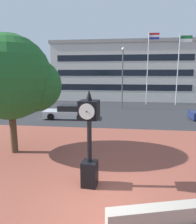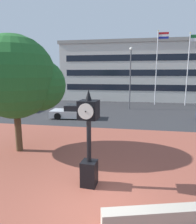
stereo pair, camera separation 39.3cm
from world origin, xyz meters
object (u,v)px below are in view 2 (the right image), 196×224
(civic_building, at_px, (132,71))
(street_lamp_post, at_px, (130,72))
(car_street_far, at_px, (75,112))
(street_clock, at_px, (89,141))
(flagpole_secondary, at_px, (189,64))
(plaza_tree, at_px, (20,79))
(flagpole_primary, at_px, (157,64))
(car_street_mid, at_px, (16,106))

(civic_building, height_order, street_lamp_post, civic_building)
(car_street_far, bearing_deg, street_clock, -163.73)
(flagpole_secondary, relative_size, civic_building, 0.41)
(civic_building, xyz_separation_m, street_lamp_post, (-0.03, -13.97, -0.23))
(street_clock, xyz_separation_m, plaza_tree, (-4.32, 2.95, 2.12))
(plaza_tree, bearing_deg, street_clock, -34.36)
(civic_building, bearing_deg, plaza_tree, -100.65)
(street_clock, relative_size, plaza_tree, 0.59)
(flagpole_secondary, height_order, street_lamp_post, flagpole_secondary)
(street_clock, relative_size, flagpole_primary, 0.38)
(street_clock, bearing_deg, car_street_mid, 134.14)
(car_street_far, distance_m, street_lamp_post, 8.68)
(car_street_far, height_order, flagpole_secondary, flagpole_secondary)
(car_street_far, distance_m, civic_building, 21.03)
(car_street_mid, distance_m, car_street_far, 7.97)
(street_lamp_post, bearing_deg, street_clock, -93.31)
(car_street_far, xyz_separation_m, street_lamp_post, (4.94, 6.08, 3.74))
(car_street_mid, height_order, street_lamp_post, street_lamp_post)
(street_clock, xyz_separation_m, flagpole_primary, (4.40, 21.58, 3.71))
(plaza_tree, xyz_separation_m, flagpole_primary, (8.71, 18.63, 1.59))
(car_street_far, bearing_deg, car_street_mid, 69.81)
(flagpole_primary, bearing_deg, flagpole_secondary, 0.00)
(flagpole_primary, relative_size, street_lamp_post, 1.36)
(plaza_tree, xyz_separation_m, civic_building, (5.35, 28.48, 0.67))
(car_street_far, bearing_deg, street_lamp_post, -41.90)
(civic_building, relative_size, street_lamp_post, 3.15)
(street_clock, distance_m, street_lamp_post, 17.68)
(flagpole_primary, distance_m, civic_building, 10.45)
(street_lamp_post, bearing_deg, car_street_mid, -163.59)
(car_street_mid, distance_m, flagpole_secondary, 21.87)
(plaza_tree, height_order, civic_building, civic_building)
(flagpole_primary, xyz_separation_m, flagpole_secondary, (3.94, 0.00, -0.14))
(street_clock, bearing_deg, civic_building, 92.30)
(civic_building, bearing_deg, flagpole_primary, -71.17)
(car_street_mid, height_order, car_street_far, same)
(car_street_far, distance_m, flagpole_secondary, 16.64)
(car_street_far, height_order, civic_building, civic_building)
(plaza_tree, height_order, flagpole_secondary, flagpole_secondary)
(car_street_far, xyz_separation_m, civic_building, (4.97, 20.05, 3.97))
(car_street_far, relative_size, civic_building, 0.20)
(flagpole_primary, xyz_separation_m, street_lamp_post, (-3.39, -4.12, -1.15))
(flagpole_primary, bearing_deg, street_clock, -101.52)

